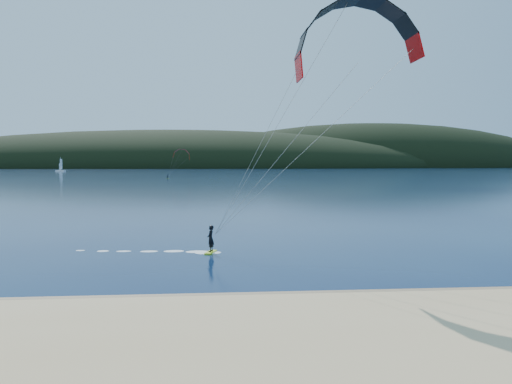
% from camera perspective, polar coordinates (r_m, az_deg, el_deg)
% --- Properties ---
extents(ground, '(1800.00, 1800.00, 0.00)m').
position_cam_1_polar(ground, '(20.67, -8.33, -15.66)').
color(ground, '#071439').
rests_on(ground, ground).
extents(wet_sand, '(220.00, 2.50, 0.10)m').
position_cam_1_polar(wet_sand, '(24.95, -7.69, -12.20)').
color(wet_sand, '#7F674A').
rests_on(wet_sand, ground).
extents(headland, '(1200.00, 310.00, 140.00)m').
position_cam_1_polar(headland, '(764.83, -4.91, 2.77)').
color(headland, black).
rests_on(headland, ground).
extents(kitesurfer_near, '(24.99, 7.32, 16.73)m').
position_cam_1_polar(kitesurfer_near, '(35.09, 10.82, 13.61)').
color(kitesurfer_near, '#C5EC1B').
rests_on(kitesurfer_near, ground).
extents(kitesurfer_far, '(10.75, 7.25, 12.07)m').
position_cam_1_polar(kitesurfer_far, '(217.27, -8.51, 3.91)').
color(kitesurfer_far, '#C5EC1B').
rests_on(kitesurfer_far, ground).
extents(sailboat, '(8.45, 5.81, 11.84)m').
position_cam_1_polar(sailboat, '(431.97, -21.34, 2.29)').
color(sailboat, white).
rests_on(sailboat, ground).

